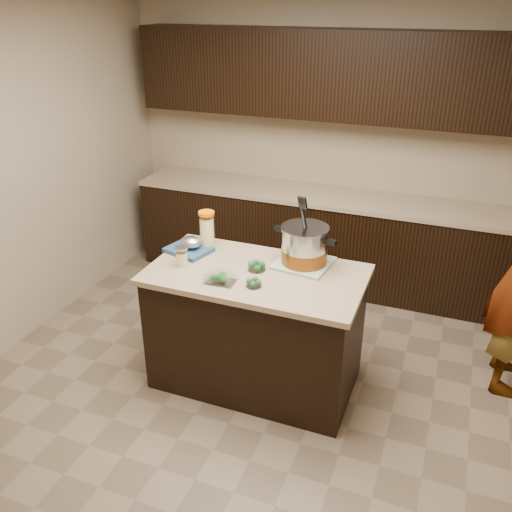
{
  "coord_description": "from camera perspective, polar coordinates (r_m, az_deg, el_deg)",
  "views": [
    {
      "loc": [
        1.17,
        -3.01,
        2.59
      ],
      "look_at": [
        0.0,
        0.0,
        1.02
      ],
      "focal_mm": 38.0,
      "sensor_mm": 36.0,
      "label": 1
    }
  ],
  "objects": [
    {
      "name": "room_shell",
      "position": [
        3.35,
        -0.0,
        10.76
      ],
      "size": [
        4.04,
        4.04,
        2.72
      ],
      "color": "tan",
      "rests_on": "ground"
    },
    {
      "name": "ground_plane",
      "position": [
        4.14,
        -0.0,
        -12.8
      ],
      "size": [
        4.0,
        4.0,
        0.0
      ],
      "primitive_type": "plane",
      "color": "brown",
      "rests_on": "ground"
    },
    {
      "name": "blue_tray",
      "position": [
        3.94,
        -7.0,
        0.95
      ],
      "size": [
        0.35,
        0.31,
        0.11
      ],
      "rotation": [
        0.0,
        0.0,
        -0.27
      ],
      "color": "navy",
      "rests_on": "island"
    },
    {
      "name": "back_cabinets",
      "position": [
        5.16,
        7.07,
        7.1
      ],
      "size": [
        3.6,
        0.63,
        2.33
      ],
      "color": "black",
      "rests_on": "ground"
    },
    {
      "name": "broccoli_tub_rect",
      "position": [
        3.52,
        -3.76,
        -2.28
      ],
      "size": [
        0.2,
        0.15,
        0.07
      ],
      "rotation": [
        0.0,
        0.0,
        0.06
      ],
      "color": "silver",
      "rests_on": "island"
    },
    {
      "name": "lemonade_pitcher",
      "position": [
        3.95,
        -5.17,
        2.58
      ],
      "size": [
        0.14,
        0.14,
        0.28
      ],
      "rotation": [
        0.0,
        0.0,
        0.25
      ],
      "color": "beige",
      "rests_on": "island"
    },
    {
      "name": "dish_towel",
      "position": [
        3.76,
        5.04,
        -0.75
      ],
      "size": [
        0.4,
        0.4,
        0.02
      ],
      "primitive_type": "cube",
      "rotation": [
        0.0,
        0.0,
        -0.12
      ],
      "color": "#5B8358",
      "rests_on": "island"
    },
    {
      "name": "stock_pot",
      "position": [
        3.7,
        5.11,
        0.91
      ],
      "size": [
        0.46,
        0.39,
        0.47
      ],
      "rotation": [
        0.0,
        0.0,
        -0.22
      ],
      "color": "#B7B7BC",
      "rests_on": "dish_towel"
    },
    {
      "name": "broccoli_tub_left",
      "position": [
        3.66,
        0.07,
        -1.11
      ],
      "size": [
        0.14,
        0.14,
        0.06
      ],
      "rotation": [
        0.0,
        0.0,
        0.2
      ],
      "color": "silver",
      "rests_on": "island"
    },
    {
      "name": "broccoli_tub_right",
      "position": [
        3.46,
        -0.23,
        -2.88
      ],
      "size": [
        0.12,
        0.12,
        0.05
      ],
      "rotation": [
        0.0,
        0.0,
        -0.19
      ],
      "color": "silver",
      "rests_on": "island"
    },
    {
      "name": "island",
      "position": [
        3.87,
        -0.0,
        -7.57
      ],
      "size": [
        1.46,
        0.81,
        0.9
      ],
      "color": "black",
      "rests_on": "ground"
    },
    {
      "name": "mason_jar",
      "position": [
        3.74,
        -7.81,
        -0.06
      ],
      "size": [
        0.11,
        0.11,
        0.14
      ],
      "rotation": [
        0.0,
        0.0,
        0.35
      ],
      "color": "beige",
      "rests_on": "island"
    }
  ]
}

